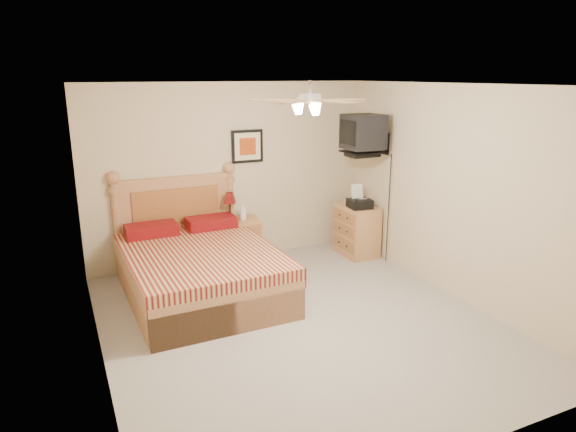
{
  "coord_description": "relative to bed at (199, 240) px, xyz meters",
  "views": [
    {
      "loc": [
        -2.22,
        -4.53,
        2.6
      ],
      "look_at": [
        0.28,
        0.9,
        0.94
      ],
      "focal_mm": 32.0,
      "sensor_mm": 36.0,
      "label": 1
    }
  ],
  "objects": [
    {
      "name": "floor",
      "position": [
        0.76,
        -1.12,
        -0.71
      ],
      "size": [
        4.5,
        4.5,
        0.0
      ],
      "primitive_type": "plane",
      "color": "#A09990",
      "rests_on": "ground"
    },
    {
      "name": "ceiling",
      "position": [
        0.76,
        -1.12,
        1.79
      ],
      "size": [
        4.0,
        4.5,
        0.04
      ],
      "primitive_type": "cube",
      "color": "white",
      "rests_on": "ground"
    },
    {
      "name": "wall_back",
      "position": [
        0.76,
        1.13,
        0.54
      ],
      "size": [
        4.0,
        0.04,
        2.5
      ],
      "primitive_type": "cube",
      "color": "beige",
      "rests_on": "ground"
    },
    {
      "name": "wall_front",
      "position": [
        0.76,
        -3.37,
        0.54
      ],
      "size": [
        4.0,
        0.04,
        2.5
      ],
      "primitive_type": "cube",
      "color": "beige",
      "rests_on": "ground"
    },
    {
      "name": "wall_left",
      "position": [
        -1.24,
        -1.12,
        0.54
      ],
      "size": [
        0.04,
        4.5,
        2.5
      ],
      "primitive_type": "cube",
      "color": "beige",
      "rests_on": "ground"
    },
    {
      "name": "wall_right",
      "position": [
        2.76,
        -1.12,
        0.54
      ],
      "size": [
        0.04,
        4.5,
        2.5
      ],
      "primitive_type": "cube",
      "color": "beige",
      "rests_on": "ground"
    },
    {
      "name": "bed",
      "position": [
        0.0,
        0.0,
        0.0
      ],
      "size": [
        1.71,
        2.22,
        1.42
      ],
      "primitive_type": null,
      "rotation": [
        0.0,
        0.0,
        0.02
      ],
      "color": "#A06741",
      "rests_on": "ground"
    },
    {
      "name": "nightstand",
      "position": [
        0.79,
        0.88,
        -0.39
      ],
      "size": [
        0.62,
        0.49,
        0.64
      ],
      "primitive_type": "cube",
      "rotation": [
        0.0,
        0.0,
        -0.09
      ],
      "color": "#C18049",
      "rests_on": "ground"
    },
    {
      "name": "table_lamp",
      "position": [
        0.69,
        0.92,
        0.12
      ],
      "size": [
        0.27,
        0.27,
        0.39
      ],
      "primitive_type": null,
      "rotation": [
        0.0,
        0.0,
        0.31
      ],
      "color": "#5A0D0C",
      "rests_on": "nightstand"
    },
    {
      "name": "lotion_bottle",
      "position": [
        0.85,
        0.85,
        0.05
      ],
      "size": [
        0.12,
        0.12,
        0.25
      ],
      "primitive_type": "imported",
      "rotation": [
        0.0,
        0.0,
        -0.37
      ],
      "color": "white",
      "rests_on": "nightstand"
    },
    {
      "name": "framed_picture",
      "position": [
        1.03,
        1.11,
        0.91
      ],
      "size": [
        0.46,
        0.04,
        0.46
      ],
      "primitive_type": "cube",
      "color": "black",
      "rests_on": "wall_back"
    },
    {
      "name": "dresser",
      "position": [
        2.49,
        0.49,
        -0.34
      ],
      "size": [
        0.44,
        0.63,
        0.74
      ],
      "primitive_type": "cube",
      "rotation": [
        0.0,
        0.0,
        0.01
      ],
      "color": "#A06739",
      "rests_on": "ground"
    },
    {
      "name": "fax_machine",
      "position": [
        2.46,
        0.39,
        0.2
      ],
      "size": [
        0.34,
        0.36,
        0.33
      ],
      "primitive_type": null,
      "rotation": [
        0.0,
        0.0,
        -0.11
      ],
      "color": "black",
      "rests_on": "dresser"
    },
    {
      "name": "magazine_lower",
      "position": [
        2.44,
        0.73,
        0.05
      ],
      "size": [
        0.28,
        0.32,
        0.03
      ],
      "primitive_type": "imported",
      "rotation": [
        0.0,
        0.0,
        -0.32
      ],
      "color": "beige",
      "rests_on": "dresser"
    },
    {
      "name": "magazine_upper",
      "position": [
        2.47,
        0.73,
        0.07
      ],
      "size": [
        0.23,
        0.27,
        0.02
      ],
      "primitive_type": "imported",
      "rotation": [
        0.0,
        0.0,
        -0.26
      ],
      "color": "gray",
      "rests_on": "magazine_lower"
    },
    {
      "name": "wall_tv",
      "position": [
        2.51,
        0.22,
        1.1
      ],
      "size": [
        0.56,
        0.46,
        0.58
      ],
      "primitive_type": null,
      "color": "black",
      "rests_on": "wall_right"
    },
    {
      "name": "ceiling_fan",
      "position": [
        0.76,
        -1.32,
        1.65
      ],
      "size": [
        1.14,
        1.14,
        0.28
      ],
      "primitive_type": null,
      "color": "white",
      "rests_on": "ceiling"
    }
  ]
}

